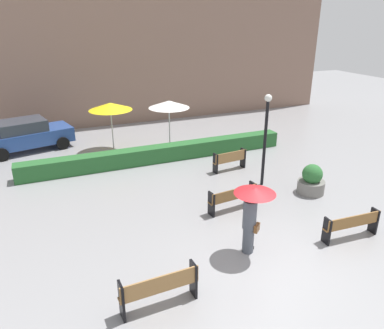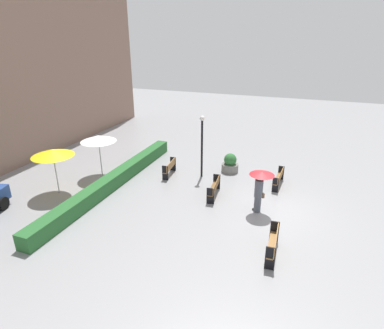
{
  "view_description": "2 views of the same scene",
  "coord_description": "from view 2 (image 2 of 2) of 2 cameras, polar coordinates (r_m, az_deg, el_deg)",
  "views": [
    {
      "loc": [
        -5.26,
        -7.08,
        6.27
      ],
      "look_at": [
        -0.1,
        5.16,
        0.97
      ],
      "focal_mm": 34.79,
      "sensor_mm": 36.0,
      "label": 1
    },
    {
      "loc": [
        -13.77,
        -1.21,
        7.77
      ],
      "look_at": [
        1.01,
        4.34,
        1.35
      ],
      "focal_mm": 30.15,
      "sensor_mm": 36.0,
      "label": 2
    }
  ],
  "objects": [
    {
      "name": "lamp_post",
      "position": [
        18.13,
        1.78,
        4.38
      ],
      "size": [
        0.28,
        0.28,
        3.63
      ],
      "color": "black",
      "rests_on": "ground"
    },
    {
      "name": "bench_near_right",
      "position": [
        18.23,
        15.15,
        -2.21
      ],
      "size": [
        1.89,
        0.42,
        0.82
      ],
      "color": "olive",
      "rests_on": "ground"
    },
    {
      "name": "patio_umbrella_yellow",
      "position": [
        17.57,
        -23.44,
        1.93
      ],
      "size": [
        2.09,
        2.09,
        2.43
      ],
      "color": "silver",
      "rests_on": "ground"
    },
    {
      "name": "ground_plane",
      "position": [
        15.86,
        13.66,
        -7.91
      ],
      "size": [
        60.0,
        60.0,
        0.0
      ],
      "primitive_type": "plane",
      "color": "gray"
    },
    {
      "name": "hedge_strip",
      "position": [
        18.09,
        -13.7,
        -2.72
      ],
      "size": [
        12.43,
        0.7,
        0.72
      ],
      "primitive_type": "cube",
      "color": "#28602D",
      "rests_on": "ground"
    },
    {
      "name": "planter_pot",
      "position": [
        19.53,
        6.75,
        0.09
      ],
      "size": [
        1.01,
        1.01,
        1.15
      ],
      "color": "slate",
      "rests_on": "ground"
    },
    {
      "name": "pedestrian_with_umbrella",
      "position": [
        15.02,
        11.95,
        -3.48
      ],
      "size": [
        1.14,
        1.14,
        2.03
      ],
      "color": "#4C515B",
      "rests_on": "ground"
    },
    {
      "name": "bench_near_left",
      "position": [
        12.73,
        14.24,
        -13.21
      ],
      "size": [
        1.87,
        0.42,
        0.92
      ],
      "color": "#9E7242",
      "rests_on": "ground"
    },
    {
      "name": "bench_mid_center",
      "position": [
        16.53,
        4.0,
        -4.02
      ],
      "size": [
        1.86,
        0.57,
        0.84
      ],
      "color": "brown",
      "rests_on": "ground"
    },
    {
      "name": "bench_back_row",
      "position": [
        18.94,
        -3.95,
        -0.47
      ],
      "size": [
        1.58,
        0.49,
        0.87
      ],
      "color": "#9E7242",
      "rests_on": "ground"
    },
    {
      "name": "patio_umbrella_white",
      "position": [
        19.01,
        -16.25,
        4.44
      ],
      "size": [
        2.01,
        2.01,
        2.46
      ],
      "color": "silver",
      "rests_on": "ground"
    }
  ]
}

